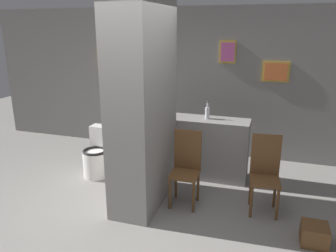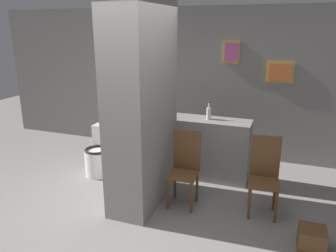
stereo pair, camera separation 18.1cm
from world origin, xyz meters
The scene contains 10 objects.
ground_plane centered at (0.00, 0.00, 0.00)m, with size 14.00×14.00×0.00m, color gray.
wall_back centered at (0.00, 2.63, 1.30)m, with size 8.00×0.09×2.60m.
pillar_center centered at (-0.05, 0.60, 1.30)m, with size 0.55×1.20×2.60m.
counter_shelf centered at (0.49, 1.59, 0.47)m, with size 1.45×0.44×0.93m.
toilet centered at (-1.06, 1.12, 0.32)m, with size 0.39×0.55×0.75m.
chair_near_pillar centered at (0.49, 0.71, 0.52)m, with size 0.37×0.37×0.98m.
chair_by_doorway centered at (1.47, 0.84, 0.52)m, with size 0.40×0.40×0.98m.
bicycle centered at (-0.50, 1.80, 0.32)m, with size 1.62×0.42×0.66m.
bottle_tall centered at (0.57, 1.60, 1.03)m, with size 0.07×0.07×0.27m.
floor_crate centered at (2.04, 0.28, 0.11)m, with size 0.28×0.28×0.22m.
Camera 1 is at (1.46, -3.09, 2.25)m, focal length 35.00 mm.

